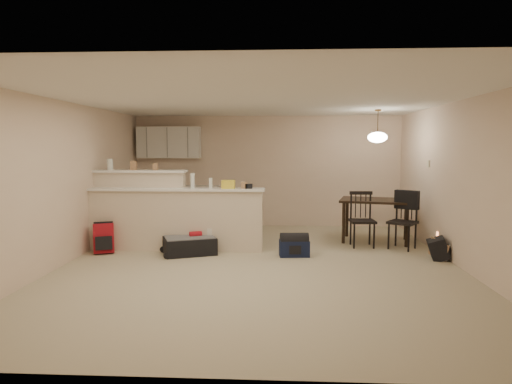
# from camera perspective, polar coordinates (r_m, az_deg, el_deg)

# --- Properties ---
(room) EXTENTS (7.00, 7.02, 2.50)m
(room) POSITION_cam_1_polar(r_m,az_deg,el_deg) (6.90, 0.52, 1.07)
(room) COLOR #B5A98B
(room) RESTS_ON ground
(breakfast_bar) EXTENTS (3.08, 0.58, 1.39)m
(breakfast_bar) POSITION_cam_1_polar(r_m,az_deg,el_deg) (8.21, -11.54, -2.81)
(breakfast_bar) COLOR beige
(breakfast_bar) RESTS_ON ground
(upper_cabinets) EXTENTS (1.40, 0.34, 0.70)m
(upper_cabinets) POSITION_cam_1_polar(r_m,az_deg,el_deg) (10.50, -10.81, 6.10)
(upper_cabinets) COLOR white
(upper_cabinets) RESTS_ON room
(kitchen_counter) EXTENTS (1.80, 0.60, 0.90)m
(kitchen_counter) POSITION_cam_1_polar(r_m,az_deg,el_deg) (10.41, -9.77, -1.88)
(kitchen_counter) COLOR white
(kitchen_counter) RESTS_ON ground
(thermostat) EXTENTS (0.02, 0.12, 0.12)m
(thermostat) POSITION_cam_1_polar(r_m,az_deg,el_deg) (8.85, 20.73, 3.34)
(thermostat) COLOR beige
(thermostat) RESTS_ON room
(jar) EXTENTS (0.10, 0.10, 0.20)m
(jar) POSITION_cam_1_polar(r_m,az_deg,el_deg) (8.56, -17.78, 3.30)
(jar) COLOR silver
(jar) RESTS_ON breakfast_bar
(cereal_box) EXTENTS (0.10, 0.07, 0.16)m
(cereal_box) POSITION_cam_1_polar(r_m,az_deg,el_deg) (8.42, -15.06, 3.21)
(cereal_box) COLOR #A17853
(cereal_box) RESTS_ON breakfast_bar
(small_box) EXTENTS (0.08, 0.06, 0.12)m
(small_box) POSITION_cam_1_polar(r_m,az_deg,el_deg) (8.30, -12.46, 3.10)
(small_box) COLOR #A17853
(small_box) RESTS_ON breakfast_bar
(bottle_a) EXTENTS (0.07, 0.07, 0.26)m
(bottle_a) POSITION_cam_1_polar(r_m,az_deg,el_deg) (7.94, -7.94, 1.41)
(bottle_a) COLOR silver
(bottle_a) RESTS_ON breakfast_bar
(bottle_b) EXTENTS (0.06, 0.06, 0.18)m
(bottle_b) POSITION_cam_1_polar(r_m,az_deg,el_deg) (7.89, -5.69, 1.11)
(bottle_b) COLOR silver
(bottle_b) RESTS_ON breakfast_bar
(bag_lump) EXTENTS (0.22, 0.18, 0.14)m
(bag_lump) POSITION_cam_1_polar(r_m,az_deg,el_deg) (7.85, -3.49, 0.96)
(bag_lump) COLOR #A17853
(bag_lump) RESTS_ON breakfast_bar
(pouch) EXTENTS (0.12, 0.10, 0.08)m
(pouch) POSITION_cam_1_polar(r_m,az_deg,el_deg) (7.82, -0.90, 0.73)
(pouch) COLOR #A17853
(pouch) RESTS_ON breakfast_bar
(extra_item_x) EXTENTS (0.10, 0.10, 0.11)m
(extra_item_x) POSITION_cam_1_polar(r_m,az_deg,el_deg) (7.82, -1.48, 0.85)
(extra_item_x) COLOR #A17853
(extra_item_x) RESTS_ON breakfast_bar
(dining_table) EXTENTS (1.46, 1.14, 0.81)m
(dining_table) POSITION_cam_1_polar(r_m,az_deg,el_deg) (8.95, 14.73, -1.51)
(dining_table) COLOR black
(dining_table) RESTS_ON ground
(pendant_lamp) EXTENTS (0.36, 0.36, 0.62)m
(pendant_lamp) POSITION_cam_1_polar(r_m,az_deg,el_deg) (8.89, 14.94, 6.68)
(pendant_lamp) COLOR brown
(pendant_lamp) RESTS_ON room
(dining_chair_near) EXTENTS (0.45, 0.43, 0.99)m
(dining_chair_near) POSITION_cam_1_polar(r_m,az_deg,el_deg) (8.45, 13.16, -3.37)
(dining_chair_near) COLOR black
(dining_chair_near) RESTS_ON ground
(dining_chair_far) EXTENTS (0.60, 0.60, 1.01)m
(dining_chair_far) POSITION_cam_1_polar(r_m,az_deg,el_deg) (8.46, 17.85, -3.44)
(dining_chair_far) COLOR black
(dining_chair_far) RESTS_ON ground
(suitcase) EXTENTS (0.98, 0.82, 0.28)m
(suitcase) POSITION_cam_1_polar(r_m,az_deg,el_deg) (7.81, -8.29, -6.66)
(suitcase) COLOR black
(suitcase) RESTS_ON ground
(red_backpack) EXTENTS (0.39, 0.32, 0.50)m
(red_backpack) POSITION_cam_1_polar(r_m,az_deg,el_deg) (8.21, -18.50, -5.53)
(red_backpack) COLOR #A3121D
(red_backpack) RESTS_ON ground
(navy_duffel) EXTENTS (0.51, 0.31, 0.27)m
(navy_duffel) POSITION_cam_1_polar(r_m,az_deg,el_deg) (7.62, 4.80, -7.01)
(navy_duffel) COLOR #111A38
(navy_duffel) RESTS_ON ground
(black_daypack) EXTENTS (0.34, 0.43, 0.33)m
(black_daypack) POSITION_cam_1_polar(r_m,az_deg,el_deg) (7.95, 21.82, -6.63)
(black_daypack) COLOR black
(black_daypack) RESTS_ON ground
(cardboard_sheet) EXTENTS (0.17, 0.38, 0.31)m
(cardboard_sheet) POSITION_cam_1_polar(r_m,az_deg,el_deg) (7.94, 21.85, -6.74)
(cardboard_sheet) COLOR #A17853
(cardboard_sheet) RESTS_ON ground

